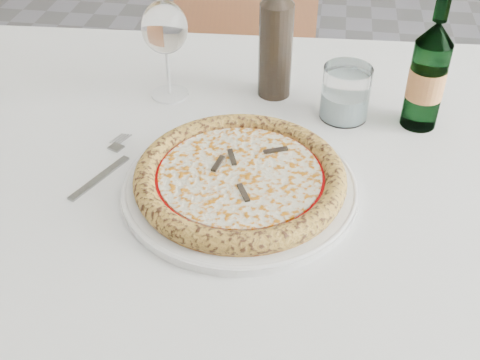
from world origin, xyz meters
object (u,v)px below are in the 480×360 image
(tumbler, at_px, (345,96))
(chair_far, at_px, (252,49))
(plate, at_px, (240,186))
(pizza, at_px, (240,177))
(wine_glass, at_px, (165,30))
(beer_bottle, at_px, (428,75))
(wine_bottle, at_px, (276,41))
(dining_table, at_px, (248,190))

(tumbler, bearing_deg, chair_far, 110.59)
(plate, distance_m, pizza, 0.02)
(pizza, distance_m, wine_glass, 0.34)
(beer_bottle, xyz_separation_m, wine_bottle, (-0.27, 0.07, 0.01))
(chair_far, distance_m, beer_bottle, 0.87)
(plate, bearing_deg, pizza, 160.64)
(pizza, relative_size, tumbler, 3.34)
(plate, distance_m, wine_glass, 0.35)
(plate, bearing_deg, wine_glass, 123.66)
(dining_table, height_order, beer_bottle, beer_bottle)
(wine_glass, bearing_deg, beer_bottle, -3.96)
(dining_table, relative_size, wine_glass, 8.54)
(plate, bearing_deg, chair_far, 96.41)
(chair_far, xyz_separation_m, beer_bottle, (0.39, -0.70, 0.32))
(dining_table, bearing_deg, wine_bottle, 84.30)
(chair_far, bearing_deg, wine_bottle, -78.74)
(pizza, height_order, wine_bottle, wine_bottle)
(chair_far, bearing_deg, beer_bottle, -60.57)
(chair_far, relative_size, plate, 2.52)
(pizza, relative_size, wine_glass, 1.74)
(dining_table, xyz_separation_m, pizza, (-0.00, -0.10, 0.11))
(chair_far, distance_m, tumbler, 0.79)
(beer_bottle, bearing_deg, pizza, -140.88)
(dining_table, relative_size, wine_bottle, 6.22)
(chair_far, xyz_separation_m, pizza, (0.11, -0.94, 0.25))
(plate, xyz_separation_m, pizza, (-0.00, 0.00, 0.02))
(chair_far, bearing_deg, pizza, -83.59)
(beer_bottle, bearing_deg, wine_glass, 176.04)
(pizza, bearing_deg, tumbler, 57.19)
(tumbler, bearing_deg, beer_bottle, -2.51)
(wine_glass, distance_m, beer_bottle, 0.47)
(pizza, distance_m, wine_bottle, 0.32)
(pizza, height_order, tumbler, tumbler)
(pizza, xyz_separation_m, wine_bottle, (0.02, 0.30, 0.08))
(dining_table, xyz_separation_m, beer_bottle, (0.29, 0.14, 0.18))
(pizza, bearing_deg, wine_glass, 123.66)
(tumbler, bearing_deg, wine_glass, 175.46)
(chair_far, xyz_separation_m, wine_glass, (-0.07, -0.67, 0.36))
(beer_bottle, bearing_deg, plate, -140.88)
(dining_table, relative_size, beer_bottle, 6.54)
(dining_table, xyz_separation_m, chair_far, (-0.11, 0.84, -0.14))
(tumbler, relative_size, beer_bottle, 0.40)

